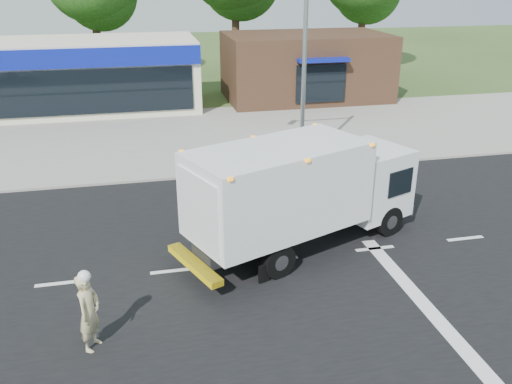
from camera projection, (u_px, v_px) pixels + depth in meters
ground at (277, 260)px, 15.54m from camera, size 120.00×120.00×0.00m
road_asphalt at (277, 260)px, 15.54m from camera, size 60.00×14.00×0.02m
sidewalk at (229, 164)px, 22.92m from camera, size 60.00×2.40×0.12m
parking_apron at (210, 129)px, 28.17m from camera, size 60.00×9.00×0.02m
lane_markings at (338, 278)px, 14.59m from camera, size 55.20×7.00×0.01m
ems_box_truck at (301, 188)px, 15.54m from camera, size 7.76×4.93×3.30m
emergency_worker at (89, 311)px, 11.60m from camera, size 0.68×0.79×1.94m
retail_strip_mall at (38, 76)px, 30.96m from camera, size 18.00×6.20×4.00m
brown_storefront at (306, 66)px, 34.19m from camera, size 10.00×6.70×4.00m
traffic_signal_pole at (289, 47)px, 20.98m from camera, size 3.51×0.25×8.00m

